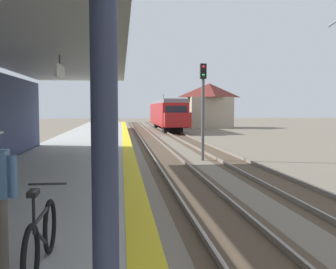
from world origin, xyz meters
The scene contains 7 objects.
station_platform centered at (-2.50, 16.00, 0.45)m, with size 5.00×80.00×0.91m.
track_pair_nearest_platform centered at (1.90, 20.00, 0.05)m, with size 2.34×120.00×0.16m.
track_pair_middle centered at (5.30, 20.00, 0.05)m, with size 2.34×120.00×0.16m.
approaching_train centered at (5.30, 50.43, 2.18)m, with size 2.93×19.60×4.76m.
bicycle_beside_commuter centered at (-1.51, 5.09, 1.29)m, with size 0.48×1.82×1.04m.
rail_signal_post centered at (3.82, 20.99, 3.19)m, with size 0.32×0.34×5.20m.
distant_trackside_house centered at (12.10, 55.68, 3.34)m, with size 6.60×5.28×6.40m.
Camera 1 is at (-0.55, 0.42, 2.83)m, focal length 41.63 mm.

